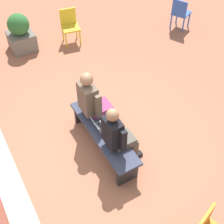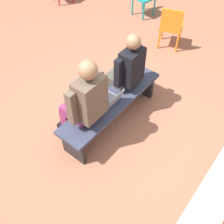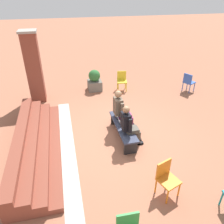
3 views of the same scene
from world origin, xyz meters
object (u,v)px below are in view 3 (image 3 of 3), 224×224
person_adult (121,109)px  plastic_chair_far_left (122,80)px  person_student (129,125)px  laptop (122,123)px  bench (123,128)px  planter (95,81)px  plastic_chair_far_right (166,177)px  plastic_chair_mid_courtyard (188,81)px

person_adult → plastic_chair_far_left: 3.18m
person_student → laptop: (0.44, 0.08, -0.20)m
bench → person_student: bearing=-170.3°
bench → laptop: (0.06, 0.01, 0.15)m
plastic_chair_far_left → planter: 1.22m
person_adult → planter: bearing=5.5°
person_student → plastic_chair_far_left: 3.99m
person_student → laptop: bearing=9.9°
person_student → bench: bearing=9.7°
bench → person_student: size_ratio=1.38×
laptop → planter: (3.70, 0.24, -0.06)m
person_adult → plastic_chair_far_right: (-2.71, -0.28, -0.26)m
bench → plastic_chair_mid_courtyard: bearing=-55.0°
plastic_chair_far_left → plastic_chair_mid_courtyard: size_ratio=1.00×
laptop → plastic_chair_mid_courtyard: (2.56, -3.76, -0.02)m
plastic_chair_far_right → planter: (6.01, 0.60, -0.04)m
plastic_chair_far_left → plastic_chair_mid_courtyard: bearing=-107.5°
plastic_chair_mid_courtyard → plastic_chair_far_right: 5.94m
person_adult → plastic_chair_far_right: 2.74m
plastic_chair_far_left → plastic_chair_far_right: (-5.76, 0.60, 0.00)m
plastic_chair_mid_courtyard → plastic_chair_far_left: bearing=72.5°
plastic_chair_far_left → planter: (0.26, 1.19, -0.04)m
plastic_chair_mid_courtyard → planter: 4.15m
person_adult → plastic_chair_mid_courtyard: person_adult is taller
bench → person_adult: size_ratio=1.29×
person_adult → laptop: 0.47m
person_student → plastic_chair_far_right: size_ratio=1.55×
plastic_chair_far_right → planter: bearing=5.7°
plastic_chair_far_left → plastic_chair_mid_courtyard: (-0.88, -2.80, 0.00)m
plastic_chair_far_left → plastic_chair_mid_courtyard: 2.94m
laptop → planter: planter is taller
person_student → plastic_chair_far_left: bearing=-12.8°
person_adult → plastic_chair_far_right: bearing=-174.1°
plastic_chair_far_right → person_student: bearing=8.7°
person_student → person_adult: size_ratio=0.94×
laptop → plastic_chair_far_left: plastic_chair_far_left is taller
laptop → plastic_chair_mid_courtyard: size_ratio=0.38×
person_student → plastic_chair_mid_courtyard: bearing=-50.8°
person_student → planter: (4.15, 0.31, -0.26)m
person_adult → laptop: person_adult is taller
plastic_chair_mid_courtyard → laptop: bearing=124.3°
bench → plastic_chair_mid_courtyard: 4.58m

